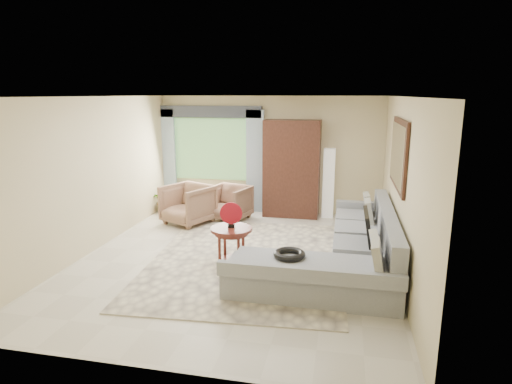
% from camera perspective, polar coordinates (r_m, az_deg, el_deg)
% --- Properties ---
extents(ground, '(6.00, 6.00, 0.00)m').
position_cam_1_polar(ground, '(7.13, -2.57, -8.78)').
color(ground, silver).
rests_on(ground, ground).
extents(area_rug, '(3.26, 4.19, 0.02)m').
position_cam_1_polar(area_rug, '(7.05, -1.29, -8.96)').
color(area_rug, '#F6EAC2').
rests_on(area_rug, ground).
extents(sectional_sofa, '(2.30, 3.46, 0.90)m').
position_cam_1_polar(sectional_sofa, '(6.67, 12.18, -8.05)').
color(sectional_sofa, '#A0A4A8').
rests_on(sectional_sofa, ground).
extents(tv_screen, '(0.14, 0.74, 0.48)m').
position_cam_1_polar(tv_screen, '(6.54, 14.71, -4.56)').
color(tv_screen, black).
rests_on(tv_screen, sectional_sofa).
extents(garden_hose, '(0.43, 0.43, 0.09)m').
position_cam_1_polar(garden_hose, '(5.80, 4.48, -8.27)').
color(garden_hose, black).
rests_on(garden_hose, sectional_sofa).
extents(coffee_table, '(0.64, 0.64, 0.64)m').
position_cam_1_polar(coffee_table, '(6.67, -3.28, -7.27)').
color(coffee_table, '#501B15').
rests_on(coffee_table, ground).
extents(red_disc, '(0.34, 0.07, 0.34)m').
position_cam_1_polar(red_disc, '(6.50, -3.34, -2.85)').
color(red_disc, '#A3101D').
rests_on(red_disc, coffee_table).
extents(armchair_left, '(1.18, 1.19, 0.82)m').
position_cam_1_polar(armchair_left, '(8.95, -9.08, -1.64)').
color(armchair_left, '#946E51').
rests_on(armchair_left, ground).
extents(armchair_right, '(0.99, 1.00, 0.74)m').
position_cam_1_polar(armchair_right, '(9.15, -3.63, -1.45)').
color(armchair_right, '#845E48').
rests_on(armchair_right, ground).
extents(potted_plant, '(0.57, 0.52, 0.54)m').
position_cam_1_polar(potted_plant, '(9.92, -12.08, -1.15)').
color(potted_plant, '#999999').
rests_on(potted_plant, ground).
extents(armoire, '(1.20, 0.55, 2.10)m').
position_cam_1_polar(armoire, '(9.34, 4.79, 3.11)').
color(armoire, black).
rests_on(armoire, ground).
extents(floor_lamp, '(0.24, 0.24, 1.50)m').
position_cam_1_polar(floor_lamp, '(9.39, 9.65, 1.17)').
color(floor_lamp, silver).
rests_on(floor_lamp, ground).
extents(window, '(1.80, 0.04, 1.40)m').
position_cam_1_polar(window, '(9.93, -5.99, 5.72)').
color(window, '#669E59').
rests_on(window, wall_back).
extents(curtain_left, '(0.40, 0.08, 2.30)m').
position_cam_1_polar(curtain_left, '(10.25, -11.73, 4.34)').
color(curtain_left, '#9EB7CC').
rests_on(curtain_left, ground).
extents(curtain_right, '(0.40, 0.08, 2.30)m').
position_cam_1_polar(curtain_right, '(9.61, -0.13, 4.05)').
color(curtain_right, '#9EB7CC').
rests_on(curtain_right, ground).
extents(valance, '(2.40, 0.12, 0.26)m').
position_cam_1_polar(valance, '(9.79, -6.23, 10.61)').
color(valance, '#1E232D').
rests_on(valance, wall_back).
extents(wall_mirror, '(0.05, 1.70, 1.05)m').
position_cam_1_polar(wall_mirror, '(6.87, 18.46, 4.85)').
color(wall_mirror, black).
rests_on(wall_mirror, wall_right).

